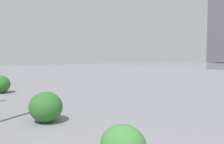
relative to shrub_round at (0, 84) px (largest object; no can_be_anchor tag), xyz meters
The scene contains 2 objects.
shrub_low 5.56m from the shrub_round, behind, with size 0.87×0.79×0.74m.
shrub_round is the anchor object (origin of this frame).
Camera 1 is at (-1.26, 1.26, 1.60)m, focal length 37.18 mm.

